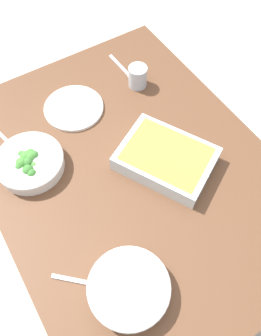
% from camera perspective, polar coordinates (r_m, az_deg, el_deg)
% --- Properties ---
extents(ground_plane, '(6.00, 6.00, 0.00)m').
position_cam_1_polar(ground_plane, '(1.84, 0.00, -12.15)').
color(ground_plane, '#B2A899').
extents(dining_table, '(1.20, 0.90, 0.74)m').
position_cam_1_polar(dining_table, '(1.24, 0.00, -2.17)').
color(dining_table, brown).
rests_on(dining_table, ground_plane).
extents(stew_bowl, '(0.22, 0.22, 0.06)m').
position_cam_1_polar(stew_bowl, '(0.98, -0.26, -19.15)').
color(stew_bowl, silver).
rests_on(stew_bowl, dining_table).
extents(broccoli_bowl, '(0.23, 0.23, 0.07)m').
position_cam_1_polar(broccoli_bowl, '(1.19, -16.18, 0.90)').
color(broccoli_bowl, silver).
rests_on(broccoli_bowl, dining_table).
extents(baking_dish, '(0.37, 0.34, 0.06)m').
position_cam_1_polar(baking_dish, '(1.15, 5.85, 1.63)').
color(baking_dish, silver).
rests_on(baking_dish, dining_table).
extents(drink_cup, '(0.07, 0.07, 0.08)m').
position_cam_1_polar(drink_cup, '(1.37, 1.18, 14.61)').
color(drink_cup, '#B2BCC6').
rests_on(drink_cup, dining_table).
extents(side_plate, '(0.22, 0.22, 0.01)m').
position_cam_1_polar(side_plate, '(1.33, -9.27, 9.68)').
color(side_plate, silver).
rests_on(side_plate, dining_table).
extents(spoon_by_stew, '(0.13, 0.14, 0.01)m').
position_cam_1_polar(spoon_by_stew, '(1.02, -6.50, -18.25)').
color(spoon_by_stew, silver).
rests_on(spoon_by_stew, dining_table).
extents(spoon_by_broccoli, '(0.18, 0.06, 0.01)m').
position_cam_1_polar(spoon_by_broccoli, '(1.26, -18.22, 2.76)').
color(spoon_by_broccoli, silver).
rests_on(spoon_by_broccoli, dining_table).
extents(spoon_spare, '(0.18, 0.03, 0.01)m').
position_cam_1_polar(spoon_spare, '(1.45, -0.84, 15.57)').
color(spoon_spare, silver).
rests_on(spoon_spare, dining_table).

